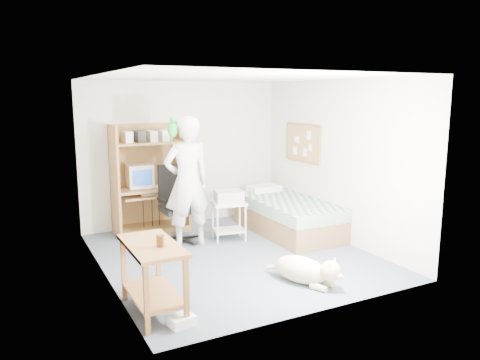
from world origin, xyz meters
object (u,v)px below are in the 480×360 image
Objects in this scene: bed at (287,215)px; person at (187,182)px; computer_hutch at (150,183)px; side_desk at (153,267)px; dog at (305,270)px; office_chair at (178,214)px; printer_cart at (229,215)px.

person reaches higher than bed.
person reaches higher than computer_hutch.
side_desk reaches higher than dog.
computer_hutch is 1.52× the size of office_chair.
dog is at bearing -117.15° from bed.
side_desk is (-0.85, -2.94, -0.33)m from computer_hutch.
printer_cart is at bearing -25.35° from office_chair.
bed is 1.86m from person.
office_chair is 1.93× the size of printer_cart.
person is at bearing 85.70° from dog.
printer_cart is (0.68, -0.02, -0.58)m from person.
person is (-1.72, 0.10, 0.69)m from bed.
person is at bearing 176.59° from bed.
person is 2.30m from dog.
office_chair is 0.81m from printer_cart.
dog is at bearing 109.07° from person.
office_chair is at bearing -81.68° from person.
side_desk reaches higher than bed.
computer_hutch is 3.27m from dog.
office_chair is (1.08, 2.23, -0.07)m from side_desk.
bed is 1.83m from office_chair.
side_desk is at bearing -116.62° from office_chair.
bed is 2.02× the size of dog.
person is (0.28, -1.02, 0.16)m from computer_hutch.
dog is (-0.99, -1.92, -0.11)m from bed.
side_desk is 1.64× the size of printer_cart.
bed is 1.71× the size of office_chair.
computer_hutch is at bearing 150.71° from bed.
side_desk reaches higher than printer_cart.
person is at bearing -81.68° from office_chair.
bed is 1.05m from printer_cart.
side_desk is 2.62m from printer_cart.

